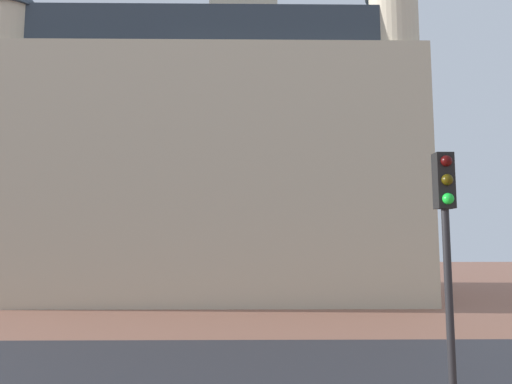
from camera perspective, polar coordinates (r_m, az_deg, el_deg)
ground_plane at (r=14.58m, az=1.24°, el=-20.26°), size 120.00×120.00×0.00m
street_asphalt_strip at (r=12.85m, az=1.53°, el=-22.21°), size 120.00×8.41×0.00m
landmark_building at (r=31.45m, az=-5.26°, el=3.59°), size 25.46×15.13×28.79m
traffic_light_pole at (r=7.73m, az=23.11°, el=-6.49°), size 0.28×0.34×4.96m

